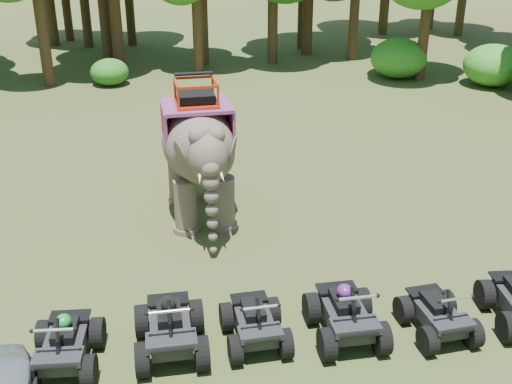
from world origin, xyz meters
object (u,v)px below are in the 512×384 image
atv_2 (255,316)px  atv_4 (439,308)px  elephant (199,149)px  atv_0 (64,338)px  atv_1 (170,321)px  atv_3 (346,308)px

atv_2 → atv_4: bearing=-7.1°
atv_2 → elephant: bearing=93.4°
atv_2 → atv_4: 3.67m
atv_0 → atv_1: 1.95m
elephant → atv_3: (2.43, -5.94, -1.24)m
atv_1 → atv_2: atv_1 is taller
atv_2 → atv_3: bearing=-5.9°
atv_1 → atv_3: (3.44, -0.08, -0.01)m
atv_1 → atv_3: 3.44m
atv_0 → atv_2: 3.59m
elephant → atv_0: elephant is taller
atv_1 → atv_2: (1.64, 0.02, -0.08)m
atv_0 → atv_2: atv_0 is taller
elephant → atv_3: size_ratio=2.49×
atv_2 → atv_3: size_ratio=0.90×
elephant → atv_3: bearing=-70.5°
atv_0 → atv_1: (1.95, 0.16, 0.05)m
atv_3 → atv_4: (1.85, -0.18, -0.08)m
atv_1 → atv_4: 5.30m
atv_0 → atv_3: size_ratio=0.94×
atv_1 → atv_0: bearing=-176.4°
atv_2 → atv_3: atv_3 is taller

